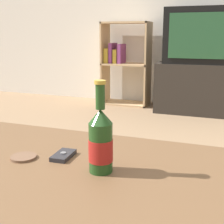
{
  "coord_description": "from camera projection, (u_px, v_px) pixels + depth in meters",
  "views": [
    {
      "loc": [
        0.45,
        -0.76,
        0.83
      ],
      "look_at": [
        0.06,
        0.32,
        0.55
      ],
      "focal_mm": 50.0,
      "sensor_mm": 36.0,
      "label": 1
    }
  ],
  "objects": [
    {
      "name": "bookshelf",
      "position": [
        123.0,
        62.0,
        3.71
      ],
      "size": [
        0.55,
        0.3,
        0.97
      ],
      "color": "tan",
      "rests_on": "ground_plane"
    },
    {
      "name": "coffee_table",
      "position": [
        59.0,
        186.0,
        0.95
      ],
      "size": [
        1.2,
        0.69,
        0.45
      ],
      "color": "brown",
      "rests_on": "ground_plane"
    },
    {
      "name": "television",
      "position": [
        201.0,
        36.0,
        3.25
      ],
      "size": [
        0.71,
        0.46,
        0.57
      ],
      "color": "black",
      "rests_on": "tv_stand"
    },
    {
      "name": "tv_stand",
      "position": [
        197.0,
        88.0,
        3.39
      ],
      "size": [
        0.86,
        0.48,
        0.53
      ],
      "color": "#28231E",
      "rests_on": "ground_plane"
    },
    {
      "name": "coaster",
      "position": [
        24.0,
        157.0,
        0.99
      ],
      "size": [
        0.08,
        0.08,
        0.01
      ],
      "color": "brown",
      "rests_on": "coffee_table"
    },
    {
      "name": "cell_phone",
      "position": [
        63.0,
        155.0,
        1.0
      ],
      "size": [
        0.06,
        0.1,
        0.02
      ],
      "rotation": [
        0.0,
        0.0,
        0.06
      ],
      "color": "#232328",
      "rests_on": "coffee_table"
    },
    {
      "name": "beer_bottle",
      "position": [
        101.0,
        141.0,
        0.88
      ],
      "size": [
        0.07,
        0.07,
        0.26
      ],
      "color": "#1E4219",
      "rests_on": "coffee_table"
    }
  ]
}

